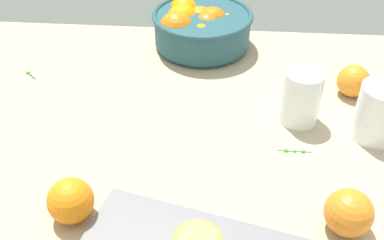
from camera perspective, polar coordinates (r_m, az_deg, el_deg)
ground_plane at (r=93.50cm, az=-0.20°, el=-3.35°), size 143.30×96.92×3.00cm
fruit_bowl at (r=121.71cm, az=0.93°, el=11.40°), size 25.84×25.84×11.22cm
juice_glass at (r=97.97cm, az=21.94°, el=0.49°), size 9.04×9.04×11.59cm
second_glass at (r=97.52cm, az=13.24°, el=2.48°), size 8.06×8.06×11.66cm
loose_orange_1 at (r=109.55cm, az=19.26°, el=4.58°), size 7.19×7.19×7.19cm
loose_orange_2 at (r=78.71cm, az=-14.74°, el=-9.60°), size 7.65×7.65×7.65cm
loose_orange_3 at (r=78.49cm, az=18.77°, el=-10.75°), size 7.81×7.81×7.81cm
herb_sprig_0 at (r=118.66cm, az=-19.37°, el=5.37°), size 3.97×3.74×0.99cm
herb_sprig_1 at (r=92.28cm, az=12.50°, el=-3.68°), size 6.64×0.98×0.98cm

